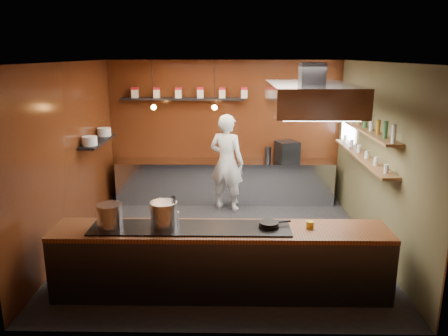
{
  "coord_description": "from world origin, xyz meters",
  "views": [
    {
      "loc": [
        0.12,
        -6.89,
        3.12
      ],
      "look_at": [
        0.01,
        0.4,
        1.21
      ],
      "focal_mm": 35.0,
      "sensor_mm": 36.0,
      "label": 1
    }
  ],
  "objects_px": {
    "extractor_hood": "(311,97)",
    "espresso_machine": "(287,151)",
    "stockpot_small": "(164,214)",
    "stockpot_large": "(110,216)",
    "chef": "(227,163)"
  },
  "relations": [
    {
      "from": "espresso_machine",
      "to": "stockpot_large",
      "type": "bearing_deg",
      "value": -144.67
    },
    {
      "from": "espresso_machine",
      "to": "chef",
      "type": "distance_m",
      "value": 1.38
    },
    {
      "from": "chef",
      "to": "extractor_hood",
      "type": "bearing_deg",
      "value": 144.79
    },
    {
      "from": "extractor_hood",
      "to": "espresso_machine",
      "type": "xyz_separation_m",
      "value": [
        0.02,
        2.58,
        -1.39
      ]
    },
    {
      "from": "extractor_hood",
      "to": "chef",
      "type": "distance_m",
      "value": 2.87
    },
    {
      "from": "stockpot_small",
      "to": "chef",
      "type": "distance_m",
      "value": 3.36
    },
    {
      "from": "stockpot_large",
      "to": "chef",
      "type": "relative_size",
      "value": 0.17
    },
    {
      "from": "stockpot_small",
      "to": "chef",
      "type": "bearing_deg",
      "value": 76.53
    },
    {
      "from": "stockpot_large",
      "to": "chef",
      "type": "height_order",
      "value": "chef"
    },
    {
      "from": "stockpot_small",
      "to": "espresso_machine",
      "type": "distance_m",
      "value": 4.28
    },
    {
      "from": "stockpot_large",
      "to": "espresso_machine",
      "type": "distance_m",
      "value": 4.7
    },
    {
      "from": "stockpot_large",
      "to": "espresso_machine",
      "type": "relative_size",
      "value": 0.76
    },
    {
      "from": "extractor_hood",
      "to": "espresso_machine",
      "type": "distance_m",
      "value": 2.93
    },
    {
      "from": "stockpot_large",
      "to": "chef",
      "type": "xyz_separation_m",
      "value": [
        1.47,
        3.32,
        -0.11
      ]
    },
    {
      "from": "extractor_hood",
      "to": "chef",
      "type": "relative_size",
      "value": 1.01
    }
  ]
}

